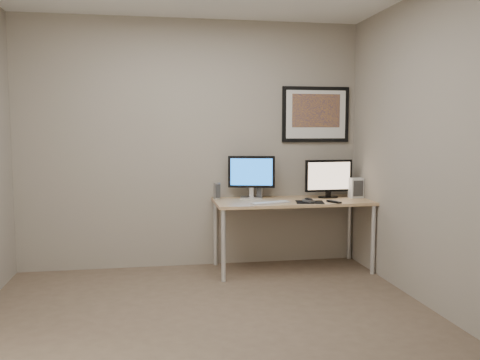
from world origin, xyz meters
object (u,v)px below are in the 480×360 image
at_px(monitor_tv, 329,178).
at_px(speaker_right, 260,189).
at_px(keyboard, 271,203).
at_px(fan_unit, 356,188).
at_px(desk, 292,206).
at_px(framed_art, 316,114).
at_px(monitor_large, 251,175).
at_px(speaker_left, 217,191).

height_order(monitor_tv, speaker_right, monitor_tv).
bearing_deg(keyboard, fan_unit, -3.48).
bearing_deg(monitor_tv, keyboard, -159.50).
distance_m(desk, framed_art, 1.07).
relative_size(monitor_tv, speaker_right, 2.95).
height_order(framed_art, monitor_large, framed_art).
distance_m(desk, monitor_tv, 0.52).
bearing_deg(desk, monitor_tv, 13.14).
bearing_deg(keyboard, monitor_tv, 5.09).
relative_size(framed_art, monitor_large, 1.54).
relative_size(framed_art, fan_unit, 3.53).
relative_size(desk, fan_unit, 7.53).
distance_m(desk, fan_unit, 0.74).
xyz_separation_m(desk, keyboard, (-0.27, -0.20, 0.07)).
xyz_separation_m(monitor_large, speaker_right, (0.10, 0.04, -0.16)).
distance_m(monitor_large, fan_unit, 1.13).
relative_size(desk, framed_art, 2.13).
bearing_deg(speaker_right, keyboard, -69.33).
xyz_separation_m(framed_art, monitor_tv, (0.08, -0.23, -0.67)).
bearing_deg(speaker_right, monitor_large, -138.58).
bearing_deg(desk, framed_art, 43.46).
xyz_separation_m(framed_art, speaker_right, (-0.64, -0.09, -0.80)).
relative_size(speaker_left, speaker_right, 0.98).
xyz_separation_m(speaker_left, speaker_right, (0.46, 0.02, 0.00)).
relative_size(monitor_tv, fan_unit, 2.44).
height_order(framed_art, monitor_tv, framed_art).
bearing_deg(monitor_tv, speaker_left, 171.85).
bearing_deg(keyboard, speaker_left, 121.46).
bearing_deg(monitor_tv, framed_art, 106.05).
xyz_separation_m(framed_art, speaker_left, (-1.11, -0.11, -0.81)).
relative_size(desk, monitor_large, 3.29).
height_order(monitor_large, speaker_left, monitor_large).
distance_m(monitor_tv, fan_unit, 0.32).
bearing_deg(fan_unit, framed_art, 139.40).
bearing_deg(speaker_right, speaker_left, -158.68).
distance_m(framed_art, keyboard, 1.20).
bearing_deg(speaker_left, keyboard, -54.99).
height_order(desk, fan_unit, fan_unit).
relative_size(monitor_tv, keyboard, 1.27).
relative_size(desk, speaker_right, 9.11).
height_order(monitor_large, fan_unit, monitor_large).
xyz_separation_m(speaker_left, fan_unit, (1.48, -0.16, 0.02)).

